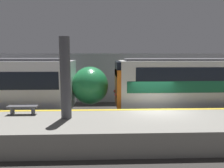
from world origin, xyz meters
name	(u,v)px	position (x,y,z in m)	size (l,w,h in m)	color
ground_plane	(156,127)	(0.00, 0.00, 0.00)	(120.00, 120.00, 0.00)	#33302D
platform	(165,129)	(0.00, -1.88, 0.54)	(40.00, 3.76, 1.09)	gray
station_rear_barrier	(138,78)	(0.00, 6.67, 2.10)	(50.00, 0.15, 4.19)	#939399
support_pillar_near	(65,78)	(-4.78, -1.59, 3.03)	(0.50, 0.50, 3.89)	#47474C
platform_bench	(23,108)	(-7.13, -0.85, 1.42)	(1.50, 0.40, 0.45)	#4C4C51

